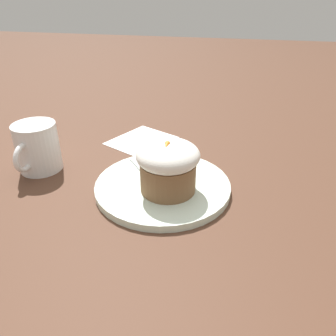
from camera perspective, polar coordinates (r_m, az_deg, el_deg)
ground_plane at (r=0.62m, az=-0.92°, el=-3.68°), size 4.00×4.00×0.00m
dessert_plate at (r=0.62m, az=-0.92°, el=-3.14°), size 0.25×0.25×0.01m
carrot_cake at (r=0.57m, az=-0.00°, el=0.48°), size 0.11×0.11×0.10m
spoon at (r=0.63m, az=-3.74°, el=-1.10°), size 0.09×0.08×0.01m
coffee_cup at (r=0.71m, az=-21.82°, el=3.33°), size 0.12×0.09×0.10m
paper_napkin at (r=0.81m, az=-4.64°, el=4.82°), size 0.19×0.18×0.00m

